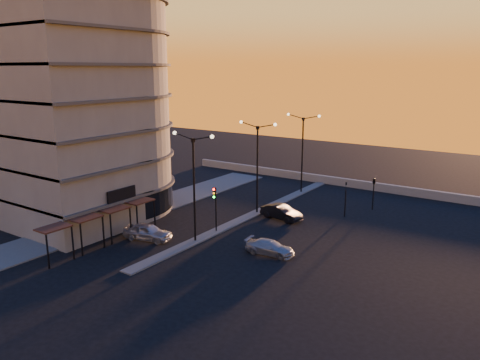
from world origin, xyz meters
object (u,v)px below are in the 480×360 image
(car_sedan, at_px, (281,212))
(car_wagon, at_px, (270,247))
(car_hatchback, at_px, (148,232))
(traffic_light_main, at_px, (215,202))
(streetlamp_mid, at_px, (257,160))

(car_sedan, relative_size, car_wagon, 1.09)
(car_sedan, bearing_deg, car_hatchback, 158.69)
(traffic_light_main, relative_size, car_hatchback, 0.98)
(car_wagon, bearing_deg, traffic_light_main, 69.44)
(car_hatchback, height_order, car_sedan, car_hatchback)
(car_hatchback, height_order, car_wagon, car_hatchback)
(streetlamp_mid, relative_size, traffic_light_main, 2.24)
(car_hatchback, bearing_deg, car_wagon, -87.22)
(traffic_light_main, distance_m, car_hatchback, 6.51)
(streetlamp_mid, distance_m, car_wagon, 12.19)
(car_wagon, bearing_deg, car_hatchback, 100.20)
(car_hatchback, xyz_separation_m, car_wagon, (10.53, 3.22, -0.15))
(streetlamp_mid, height_order, car_hatchback, streetlamp_mid)
(streetlamp_mid, bearing_deg, traffic_light_main, -90.00)
(car_hatchback, bearing_deg, car_sedan, -44.51)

